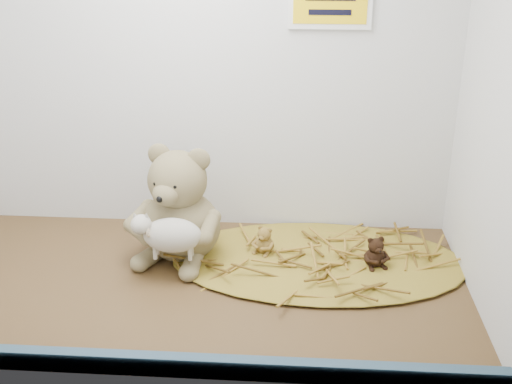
# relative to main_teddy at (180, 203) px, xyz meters

# --- Properties ---
(alcove_shell) EXTENTS (1.20, 0.60, 0.90)m
(alcove_shell) POSITION_rel_main_teddy_xyz_m (0.02, -0.03, 0.32)
(alcove_shell) COLOR #432E17
(alcove_shell) RESTS_ON ground
(front_rail) EXTENTS (1.19, 0.02, 0.04)m
(front_rail) POSITION_rel_main_teddy_xyz_m (0.02, -0.41, -0.11)
(front_rail) COLOR #39596D
(front_rail) RESTS_ON shelf_floor
(straw_bed) EXTENTS (0.66, 0.38, 0.01)m
(straw_bed) POSITION_rel_main_teddy_xyz_m (0.31, -0.01, -0.12)
(straw_bed) COLOR olive
(straw_bed) RESTS_ON shelf_floor
(main_teddy) EXTENTS (0.26, 0.27, 0.26)m
(main_teddy) POSITION_rel_main_teddy_xyz_m (0.00, 0.00, 0.00)
(main_teddy) COLOR #827350
(main_teddy) RESTS_ON shelf_floor
(toy_lamb) EXTENTS (0.16, 0.10, 0.10)m
(toy_lamb) POSITION_rel_main_teddy_xyz_m (0.00, -0.09, -0.03)
(toy_lamb) COLOR beige
(toy_lamb) RESTS_ON main_teddy
(mini_teddy_tan) EXTENTS (0.07, 0.07, 0.06)m
(mini_teddy_tan) POSITION_rel_main_teddy_xyz_m (0.19, 0.01, -0.09)
(mini_teddy_tan) COLOR olive
(mini_teddy_tan) RESTS_ON straw_bed
(mini_teddy_brown) EXTENTS (0.07, 0.07, 0.07)m
(mini_teddy_brown) POSITION_rel_main_teddy_xyz_m (0.43, -0.03, -0.08)
(mini_teddy_brown) COLOR black
(mini_teddy_brown) RESTS_ON straw_bed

